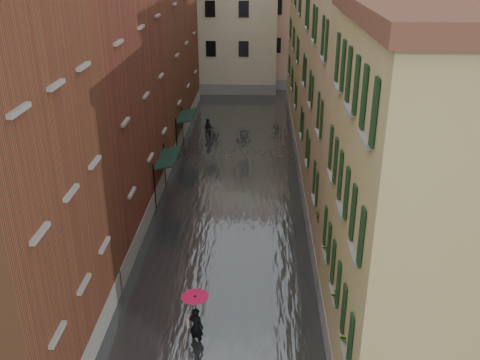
# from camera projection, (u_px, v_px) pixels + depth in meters

# --- Properties ---
(ground) EXTENTS (120.00, 120.00, 0.00)m
(ground) POSITION_uv_depth(u_px,v_px,m) (215.00, 331.00, 19.98)
(ground) COLOR #4E4E50
(ground) RESTS_ON ground
(floodwater) EXTENTS (10.00, 60.00, 0.20)m
(floodwater) POSITION_uv_depth(u_px,v_px,m) (233.00, 185.00, 31.82)
(floodwater) COLOR #43474A
(floodwater) RESTS_ON ground
(building_left_mid) EXTENTS (6.00, 14.00, 12.50)m
(building_left_mid) POSITION_uv_depth(u_px,v_px,m) (84.00, 102.00, 25.92)
(building_left_mid) COLOR brown
(building_left_mid) RESTS_ON ground
(building_left_far) EXTENTS (6.00, 16.00, 14.00)m
(building_left_far) POSITION_uv_depth(u_px,v_px,m) (145.00, 37.00, 39.33)
(building_left_far) COLOR brown
(building_left_far) RESTS_ON ground
(building_right_near) EXTENTS (6.00, 8.00, 11.50)m
(building_right_near) POSITION_uv_depth(u_px,v_px,m) (445.00, 225.00, 15.58)
(building_right_near) COLOR #9B8950
(building_right_near) RESTS_ON ground
(building_right_mid) EXTENTS (6.00, 14.00, 13.00)m
(building_right_mid) POSITION_uv_depth(u_px,v_px,m) (375.00, 99.00, 25.34)
(building_right_mid) COLOR tan
(building_right_mid) RESTS_ON ground
(building_right_far) EXTENTS (6.00, 16.00, 11.50)m
(building_right_far) POSITION_uv_depth(u_px,v_px,m) (334.00, 55.00, 39.35)
(building_right_far) COLOR #9B8950
(building_right_far) RESTS_ON ground
(building_end_cream) EXTENTS (12.00, 9.00, 13.00)m
(building_end_cream) POSITION_uv_depth(u_px,v_px,m) (215.00, 20.00, 52.19)
(building_end_cream) COLOR beige
(building_end_cream) RESTS_ON ground
(building_end_pink) EXTENTS (10.00, 9.00, 12.00)m
(building_end_pink) POSITION_uv_depth(u_px,v_px,m) (305.00, 23.00, 53.91)
(building_end_pink) COLOR tan
(building_end_pink) RESTS_ON ground
(awning_near) EXTENTS (1.09, 3.21, 2.80)m
(awning_near) POSITION_uv_depth(u_px,v_px,m) (167.00, 159.00, 29.28)
(awning_near) COLOR black
(awning_near) RESTS_ON ground
(awning_far) EXTENTS (1.09, 2.99, 2.80)m
(awning_far) POSITION_uv_depth(u_px,v_px,m) (186.00, 117.00, 36.40)
(awning_far) COLOR black
(awning_far) RESTS_ON ground
(window_planters) EXTENTS (0.59, 8.27, 0.84)m
(window_planters) POSITION_uv_depth(u_px,v_px,m) (334.00, 262.00, 17.85)
(window_planters) COLOR #9D5A33
(window_planters) RESTS_ON ground
(pedestrian_main) EXTENTS (0.98, 0.98, 2.06)m
(pedestrian_main) POSITION_uv_depth(u_px,v_px,m) (196.00, 315.00, 18.81)
(pedestrian_main) COLOR black
(pedestrian_main) RESTS_ON ground
(pedestrian_far) EXTENTS (0.76, 0.60, 1.52)m
(pedestrian_far) POSITION_uv_depth(u_px,v_px,m) (208.00, 129.00, 39.44)
(pedestrian_far) COLOR black
(pedestrian_far) RESTS_ON ground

